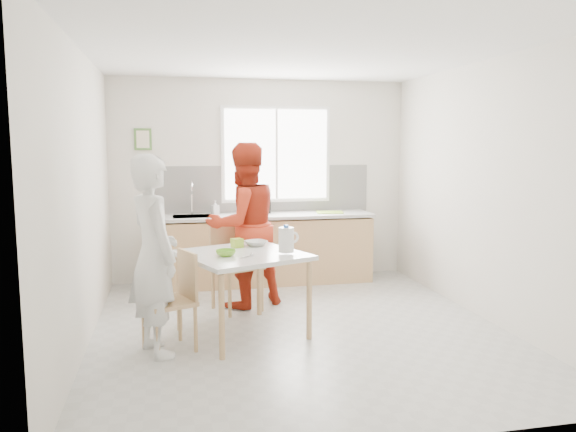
# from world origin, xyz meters

# --- Properties ---
(ground) EXTENTS (4.50, 4.50, 0.00)m
(ground) POSITION_xyz_m (0.00, 0.00, 0.00)
(ground) COLOR #B7B7B2
(ground) RESTS_ON ground
(room_shell) EXTENTS (4.50, 4.50, 4.50)m
(room_shell) POSITION_xyz_m (0.00, 0.00, 1.64)
(room_shell) COLOR silver
(room_shell) RESTS_ON ground
(window) EXTENTS (1.50, 0.06, 1.30)m
(window) POSITION_xyz_m (0.20, 2.23, 1.70)
(window) COLOR white
(window) RESTS_ON room_shell
(backsplash) EXTENTS (3.00, 0.02, 0.65)m
(backsplash) POSITION_xyz_m (0.00, 2.24, 1.23)
(backsplash) COLOR white
(backsplash) RESTS_ON room_shell
(picture_frame) EXTENTS (0.22, 0.03, 0.28)m
(picture_frame) POSITION_xyz_m (-1.55, 2.23, 1.90)
(picture_frame) COLOR #4E7C38
(picture_frame) RESTS_ON room_shell
(kitchen_counter) EXTENTS (2.84, 0.64, 1.37)m
(kitchen_counter) POSITION_xyz_m (-0.00, 1.95, 0.42)
(kitchen_counter) COLOR tan
(kitchen_counter) RESTS_ON ground
(dining_table) EXTENTS (1.36, 1.36, 0.81)m
(dining_table) POSITION_xyz_m (-0.57, -0.05, 0.72)
(dining_table) COLOR silver
(dining_table) RESTS_ON ground
(chair_left) EXTENTS (0.53, 0.53, 0.88)m
(chair_left) POSITION_xyz_m (-1.20, -0.30, 0.49)
(chair_left) COLOR tan
(chair_left) RESTS_ON ground
(chair_far) EXTENTS (0.61, 0.61, 1.01)m
(chair_far) POSITION_xyz_m (-0.55, 0.85, 0.56)
(chair_far) COLOR tan
(chair_far) RESTS_ON ground
(person_white) EXTENTS (0.63, 0.75, 1.76)m
(person_white) POSITION_xyz_m (-1.38, -0.37, 0.88)
(person_white) COLOR white
(person_white) RESTS_ON ground
(person_red) EXTENTS (1.10, 0.99, 1.86)m
(person_red) POSITION_xyz_m (-0.42, 0.94, 0.93)
(person_red) COLOR red
(person_red) RESTS_ON ground
(bowl_green) EXTENTS (0.24, 0.24, 0.06)m
(bowl_green) POSITION_xyz_m (-0.74, -0.17, 0.83)
(bowl_green) COLOR #74C02C
(bowl_green) RESTS_ON dining_table
(bowl_white) EXTENTS (0.29, 0.29, 0.05)m
(bowl_white) POSITION_xyz_m (-0.38, 0.29, 0.83)
(bowl_white) COLOR silver
(bowl_white) RESTS_ON dining_table
(milk_jug) EXTENTS (0.20, 0.15, 0.26)m
(milk_jug) POSITION_xyz_m (-0.16, -0.19, 0.94)
(milk_jug) COLOR white
(milk_jug) RESTS_ON dining_table
(green_box) EXTENTS (0.13, 0.13, 0.09)m
(green_box) POSITION_xyz_m (-0.58, 0.25, 0.85)
(green_box) COLOR #96C22C
(green_box) RESTS_ON dining_table
(spoon) EXTENTS (0.13, 0.12, 0.01)m
(spoon) POSITION_xyz_m (-0.56, -0.28, 0.82)
(spoon) COLOR #A5A5AA
(spoon) RESTS_ON dining_table
(cutting_board) EXTENTS (0.39, 0.31, 0.01)m
(cutting_board) POSITION_xyz_m (0.88, 1.94, 0.93)
(cutting_board) COLOR #98CF2F
(cutting_board) RESTS_ON kitchen_counter
(wine_bottle_a) EXTENTS (0.07, 0.07, 0.32)m
(wine_bottle_a) POSITION_xyz_m (-0.01, 2.01, 1.08)
(wine_bottle_a) COLOR black
(wine_bottle_a) RESTS_ON kitchen_counter
(wine_bottle_b) EXTENTS (0.07, 0.07, 0.30)m
(wine_bottle_b) POSITION_xyz_m (0.05, 2.04, 1.07)
(wine_bottle_b) COLOR black
(wine_bottle_b) RESTS_ON kitchen_counter
(jar_amber) EXTENTS (0.06, 0.06, 0.16)m
(jar_amber) POSITION_xyz_m (-0.06, 2.08, 1.00)
(jar_amber) COLOR brown
(jar_amber) RESTS_ON kitchen_counter
(soap_bottle) EXTENTS (0.11, 0.11, 0.19)m
(soap_bottle) POSITION_xyz_m (-0.65, 2.03, 1.01)
(soap_bottle) COLOR #999999
(soap_bottle) RESTS_ON kitchen_counter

